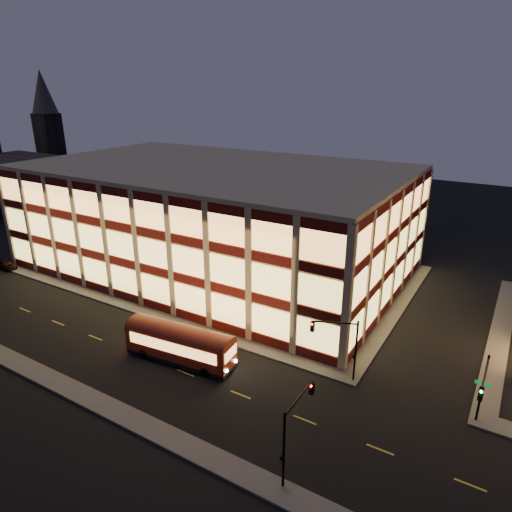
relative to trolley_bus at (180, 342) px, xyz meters
The scene contains 13 objects.
ground 9.75m from the trolley_bus, 151.09° to the left, with size 200.00×200.00×0.00m, color black.
sidewalk_office_south 12.81m from the trolley_bus, 153.69° to the left, with size 54.00×2.00×0.15m, color #514F4C.
sidewalk_office_east 26.18m from the trolley_bus, 55.87° to the left, with size 2.00×30.00×0.15m, color #514F4C.
sidewalk_tower_west 33.60m from the trolley_bus, 40.11° to the left, with size 2.00×30.00×0.15m, color #514F4C.
sidewalk_near 11.99m from the trolley_bus, 134.86° to the right, with size 100.00×2.00×0.15m, color #514F4C.
office_building 24.85m from the trolley_bus, 117.62° to the left, with size 50.45×30.45×14.50m.
church_tower 90.43m from the trolley_bus, 150.34° to the left, with size 5.00×5.00×18.00m, color #2D2621.
church_spire 92.57m from the trolley_bus, 150.34° to the left, with size 6.00×6.00×10.00m, color #4C473F.
traffic_signal_far 14.83m from the trolley_bus, 19.28° to the left, with size 3.79×1.87×6.00m.
traffic_signal_right 25.55m from the trolley_bus, ahead, with size 1.20×4.37×6.00m.
traffic_signal_near 16.59m from the trolley_bus, 22.96° to the right, with size 0.32×4.45×6.00m.
trolley_bus is the anchor object (origin of this frame).
parked_car_0 36.75m from the trolley_bus, behind, with size 1.57×3.90×1.33m, color black.
Camera 1 is at (33.65, -32.71, 24.71)m, focal length 32.00 mm.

